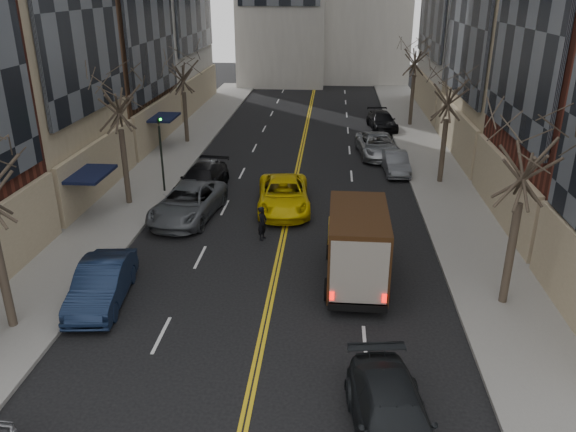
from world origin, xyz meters
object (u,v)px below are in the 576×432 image
taxi (284,195)px  observer_sedan (393,420)px  ups_truck (357,245)px  pedestrian (262,223)px

taxi → observer_sedan: bearing=-81.0°
ups_truck → pedestrian: bearing=139.4°
pedestrian → taxi: bearing=10.1°
taxi → pedestrian: 4.01m
pedestrian → observer_sedan: bearing=-138.8°
ups_truck → observer_sedan: ups_truck is taller
observer_sedan → pedestrian: pedestrian is taller
observer_sedan → taxi: taxi is taller
taxi → pedestrian: (-0.66, -3.96, 0.01)m
observer_sedan → ups_truck: bearing=87.0°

